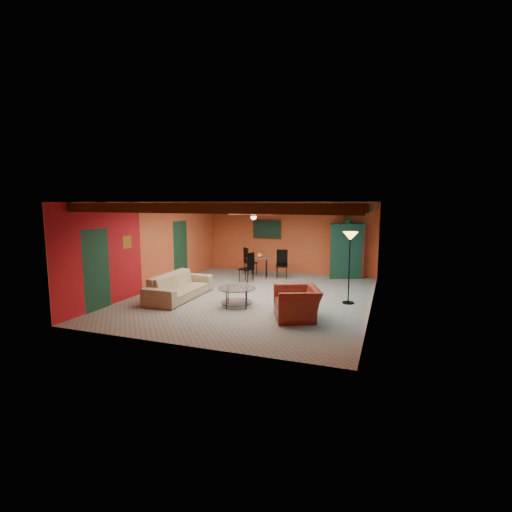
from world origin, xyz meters
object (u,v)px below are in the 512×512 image
at_px(armchair, 297,303).
at_px(dining_table, 260,264).
at_px(coffee_table, 237,297).
at_px(armoire, 347,252).
at_px(sofa, 180,286).
at_px(vase, 260,247).
at_px(potted_plant, 348,218).
at_px(floor_lamp, 349,268).

bearing_deg(armchair, dining_table, -173.38).
height_order(coffee_table, armoire, armoire).
height_order(sofa, vase, vase).
xyz_separation_m(armchair, potted_plant, (0.53, 5.31, 1.76)).
relative_size(sofa, armoire, 1.27).
bearing_deg(armoire, sofa, -151.06).
bearing_deg(armoire, dining_table, -177.81).
relative_size(sofa, dining_table, 1.22).
bearing_deg(coffee_table, armchair, -15.52).
bearing_deg(armchair, armoire, 151.19).
height_order(floor_lamp, potted_plant, potted_plant).
bearing_deg(armchair, potted_plant, 151.19).
bearing_deg(armoire, coffee_table, -134.20).
xyz_separation_m(armoire, floor_lamp, (0.45, -3.54, 0.02)).
relative_size(sofa, potted_plant, 4.99).
bearing_deg(vase, sofa, -109.10).
xyz_separation_m(sofa, dining_table, (1.19, 3.44, 0.16)).
xyz_separation_m(sofa, floor_lamp, (4.55, 1.04, 0.62)).
bearing_deg(sofa, coffee_table, -98.64).
xyz_separation_m(dining_table, floor_lamp, (3.36, -2.40, 0.46)).
bearing_deg(potted_plant, floor_lamp, -82.76).
distance_m(coffee_table, vase, 3.85).
height_order(coffee_table, floor_lamp, floor_lamp).
bearing_deg(armchair, floor_lamp, 127.89).
distance_m(sofa, armoire, 6.18).
relative_size(armchair, dining_table, 0.58).
relative_size(coffee_table, vase, 5.13).
xyz_separation_m(armchair, coffee_table, (-1.72, 0.48, -0.12)).
height_order(potted_plant, vase, potted_plant).
bearing_deg(dining_table, armchair, -60.31).
distance_m(armoire, floor_lamp, 3.57).
relative_size(armchair, vase, 5.88).
height_order(armchair, armoire, armoire).
bearing_deg(coffee_table, potted_plant, 65.02).
distance_m(sofa, vase, 3.72).
distance_m(coffee_table, potted_plant, 5.66).
xyz_separation_m(coffee_table, dining_table, (-0.66, 3.69, 0.26)).
bearing_deg(vase, coffee_table, -79.88).
bearing_deg(armoire, vase, -177.81).
relative_size(floor_lamp, vase, 10.00).
bearing_deg(sofa, armchair, -102.46).
bearing_deg(floor_lamp, potted_plant, 97.24).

